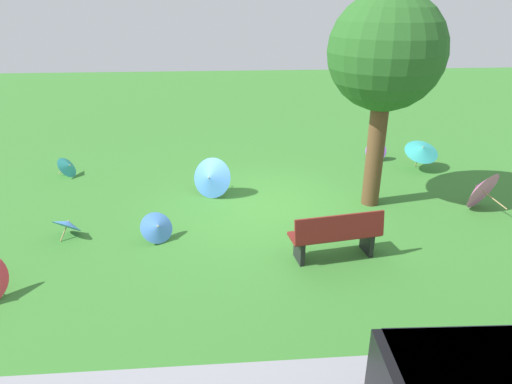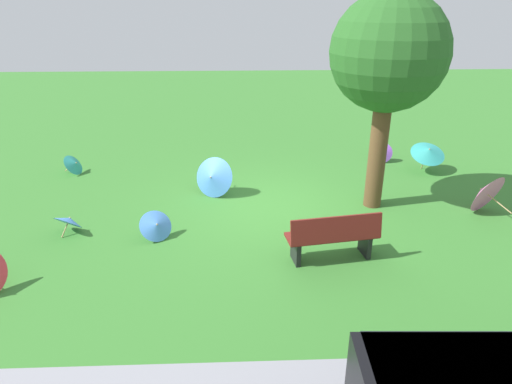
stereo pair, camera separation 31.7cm
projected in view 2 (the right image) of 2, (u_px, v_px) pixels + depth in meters
ground at (271, 207)px, 9.88m from camera, size 40.00×40.00×0.00m
park_bench at (333, 236)px, 7.71m from camera, size 1.66×0.72×0.90m
shade_tree at (389, 55)px, 8.69m from camera, size 2.31×2.31×4.42m
parasol_blue_0 at (212, 177)px, 10.24m from camera, size 1.06×1.02×0.93m
parasol_teal_0 at (75, 164)px, 11.63m from camera, size 0.58×0.65×0.54m
parasol_blue_1 at (156, 225)px, 8.45m from camera, size 0.78×0.73×0.57m
parasol_purple_1 at (382, 152)px, 12.42m from camera, size 0.67×0.63×0.58m
parasol_blue_3 at (69, 220)px, 8.69m from camera, size 0.73×0.70×0.50m
parasol_pink_1 at (484, 192)px, 9.48m from camera, size 1.05×1.02×0.93m
parasol_teal_1 at (428, 152)px, 11.59m from camera, size 0.88×0.87×0.84m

